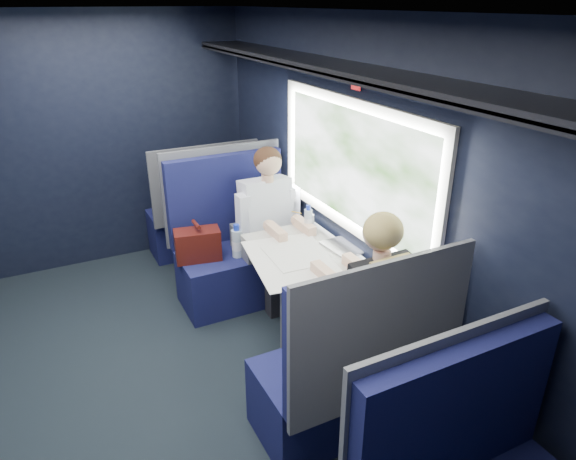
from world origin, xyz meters
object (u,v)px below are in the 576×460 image
table (305,264)px  bottle_small (308,220)px  seat_bay_near (235,251)px  laptop (351,238)px  cup (310,219)px  man (271,220)px  seat_bay_far (349,374)px  woman (372,302)px  seat_row_front (202,214)px

table → bottle_small: size_ratio=4.77×
table → seat_bay_near: 0.93m
laptop → cup: laptop is taller
cup → table: bearing=-122.8°
table → man: bearing=84.5°
seat_bay_near → seat_bay_far: same height
seat_bay_near → laptop: seat_bay_near is taller
table → man: man is taller
man → bottle_small: man is taller
woman → bottle_small: bearing=82.3°
seat_bay_near → woman: size_ratio=0.95×
seat_row_front → cup: 1.48m
table → bottle_small: 0.43m
seat_bay_far → seat_row_front: 2.67m
seat_row_front → woman: woman is taller
table → cup: 0.54m
seat_bay_far → woman: (0.25, 0.17, 0.31)m
seat_row_front → man: (0.25, -1.10, 0.31)m
cup → seat_bay_far: bearing=-109.5°
seat_bay_near → cup: (0.48, -0.43, 0.36)m
table → woman: (0.07, -0.71, 0.06)m
seat_bay_far → woman: 0.43m
table → woman: bearing=-84.5°
table → woman: size_ratio=0.76×
table → bottle_small: bottle_small is taller
man → bottle_small: bearing=-68.6°
laptop → table: bearing=173.9°
seat_row_front → man: bearing=-77.2°
seat_bay_far → bottle_small: 1.34m
laptop → bottle_small: size_ratio=1.54×
laptop → seat_bay_far: bearing=-122.3°
cup → seat_bay_near: bearing=138.3°
man → cup: 0.34m
seat_row_front → laptop: (0.53, -1.83, 0.39)m
table → laptop: (0.35, -0.04, 0.14)m
seat_row_front → man: size_ratio=0.88×
cup → man: bearing=129.8°
seat_bay_far → table: bearing=78.2°
seat_bay_near → woman: 1.63m
seat_bay_near → seat_row_front: (0.02, 0.93, -0.01)m
table → laptop: laptop is taller
man → table: bearing=-95.5°
man → seat_bay_near: bearing=147.2°
man → seat_bay_far: bearing=-99.0°
man → laptop: size_ratio=4.08×
bottle_small → laptop: bearing=-69.6°
laptop → cup: 0.48m
seat_bay_near → man: man is taller
table → seat_bay_far: bearing=-101.8°
seat_bay_far → laptop: size_ratio=3.89×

